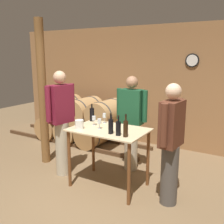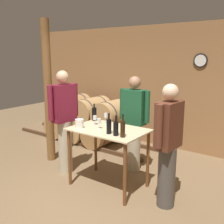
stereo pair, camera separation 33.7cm
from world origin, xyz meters
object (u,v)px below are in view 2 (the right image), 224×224
Objects in this scene: wine_bottle_far_left at (94,114)px; wine_bottle_right at (123,128)px; person_host at (168,144)px; person_visitor_with_scarf at (134,122)px; wine_glass_near_right at (99,121)px; wine_bottle_left at (109,126)px; ice_bucket at (79,124)px; wine_glass_near_left at (95,118)px; wine_glass_near_center at (106,116)px; person_visitor_bearded at (64,120)px; wine_bottle_center at (116,128)px; wooden_post at (48,93)px.

wine_bottle_right is at bearing -28.58° from wine_bottle_far_left.
wine_bottle_right is at bearing -160.12° from person_host.
person_host is 1.22m from person_visitor_with_scarf.
person_host is at bearing -37.44° from person_visitor_with_scarf.
wine_glass_near_right is at bearing 164.81° from wine_bottle_right.
wine_glass_near_right is (-0.53, 0.14, -0.01)m from wine_bottle_right.
wine_bottle_far_left is at bearing 144.32° from wine_bottle_left.
wine_glass_near_left is at bearing 75.74° from ice_bucket.
person_visitor_bearded reaches higher than wine_glass_near_center.
wine_bottle_left is 0.54m from wine_glass_near_left.
wine_glass_near_left is (-0.47, 0.26, -0.00)m from wine_bottle_left.
wine_glass_near_left is at bearing 158.79° from wine_bottle_right.
wine_bottle_right is at bearing -5.15° from wine_bottle_left.
wine_glass_near_center is at bearing 70.51° from wine_glass_near_left.
wine_bottle_right is at bearing -67.89° from person_visitor_with_scarf.
ice_bucket is at bearing -106.43° from wine_glass_near_center.
wine_bottle_center is 0.68m from ice_bucket.
ice_bucket is at bearing -179.53° from wine_bottle_right.
wine_bottle_far_left is 1.05m from wine_bottle_right.
wine_glass_near_left is at bearing 176.87° from person_host.
person_host is at bearing -4.41° from wooden_post.
wine_glass_near_left reaches higher than ice_bucket.
person_visitor_bearded is (-1.32, 0.17, -0.11)m from wine_bottle_right.
wine_glass_near_right is 0.31m from ice_bucket.
wine_bottle_right reaches higher than ice_bucket.
ice_bucket is at bearing -113.33° from person_visitor_with_scarf.
wooden_post reaches higher than ice_bucket.
person_visitor_bearded is at bearing -139.94° from person_visitor_with_scarf.
person_visitor_bearded is at bearing 172.23° from wine_bottle_left.
wine_bottle_right is 2.31× the size of ice_bucket.
wine_glass_near_left is at bearing 155.51° from wine_bottle_center.
person_visitor_with_scarf is at bearing 18.95° from wooden_post.
wine_bottle_right reaches higher than wine_bottle_far_left.
wine_bottle_center is at bearing -74.20° from person_visitor_with_scarf.
person_visitor_with_scarf is (0.14, 0.81, -0.16)m from wine_glass_near_right.
person_host is at bearing 16.33° from wine_bottle_center.
wine_glass_near_right is at bearing 156.36° from wine_bottle_left.
person_host reaches higher than wine_bottle_center.
wine_bottle_right is 1.33m from person_visitor_bearded.
wine_bottle_center is at bearing -24.49° from wine_glass_near_left.
wine_glass_near_right reaches higher than wine_glass_near_left.
wine_bottle_center is 0.90× the size of wine_bottle_right.
wine_bottle_left is 0.55m from ice_bucket.
wine_bottle_center is (0.80, -0.50, -0.01)m from wine_bottle_far_left.
person_visitor_with_scarf is (1.59, 0.54, -0.45)m from wooden_post.
wine_bottle_center is 1.92× the size of wine_glass_near_left.
wine_bottle_center is 1.00m from person_visitor_with_scarf.
wooden_post reaches higher than wine_glass_near_left.
person_host is (1.24, -0.27, -0.16)m from wine_glass_near_center.
wine_bottle_far_left reaches higher than wine_glass_near_right.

